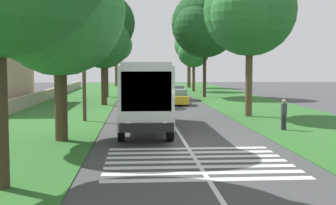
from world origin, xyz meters
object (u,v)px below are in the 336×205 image
trailing_car_1 (176,93)px  roadside_tree_left_3 (104,25)px  trailing_car_0 (177,98)px  roadside_tree_right_0 (193,53)px  trailing_minibus_0 (138,82)px  roadside_tree_right_3 (188,47)px  coach_bus (144,91)px  roadside_tree_right_2 (247,12)px  roadside_tree_right_4 (203,26)px  utility_pole (84,58)px  roadside_tree_left_0 (115,46)px  roadside_tree_left_2 (102,44)px  pedestrian (284,114)px  roadside_tree_left_1 (56,14)px

trailing_car_1 → roadside_tree_left_3: roadside_tree_left_3 is taller
trailing_car_0 → roadside_tree_right_0: (21.45, -4.09, 4.76)m
trailing_minibus_0 → roadside_tree_right_3: size_ratio=0.65×
coach_bus → roadside_tree_right_0: roadside_tree_right_0 is taller
coach_bus → roadside_tree_left_3: roadside_tree_left_3 is taller
trailing_car_1 → coach_bus: bearing=170.9°
roadside_tree_left_3 → roadside_tree_right_2: size_ratio=1.10×
trailing_car_1 → roadside_tree_right_4: bearing=-56.8°
trailing_car_1 → roadside_tree_right_3: roadside_tree_right_3 is taller
coach_bus → roadside_tree_right_2: size_ratio=1.05×
trailing_car_1 → utility_pole: size_ratio=0.55×
coach_bus → trailing_minibus_0: 32.65m
coach_bus → roadside_tree_left_0: bearing=4.2°
roadside_tree_left_2 → roadside_tree_right_0: bearing=-26.8°
roadside_tree_right_4 → pedestrian: bearing=-178.8°
roadside_tree_right_3 → trailing_minibus_0: bearing=153.1°
trailing_car_1 → pedestrian: size_ratio=2.54×
roadside_tree_left_2 → roadside_tree_right_3: bearing=-19.4°
roadside_tree_left_1 → roadside_tree_right_0: size_ratio=1.19×
roadside_tree_left_3 → roadside_tree_right_2: bearing=-151.5°
roadside_tree_left_1 → roadside_tree_left_3: 30.49m
coach_bus → roadside_tree_left_2: size_ratio=1.39×
trailing_car_1 → roadside_tree_left_0: size_ratio=0.43×
roadside_tree_left_1 → roadside_tree_right_2: roadside_tree_right_2 is taller
trailing_car_0 → trailing_car_1: 7.75m
roadside_tree_right_3 → utility_pole: roadside_tree_right_3 is taller
utility_pole → pedestrian: (-4.91, -11.44, -3.15)m
roadside_tree_left_0 → roadside_tree_left_2: (-39.67, -0.63, -1.49)m
roadside_tree_right_2 → pedestrian: size_ratio=6.29×
trailing_minibus_0 → roadside_tree_left_1: bearing=173.8°
roadside_tree_left_0 → roadside_tree_right_0: bearing=-147.6°
roadside_tree_left_2 → utility_pole: roadside_tree_left_2 is taller
trailing_car_1 → roadside_tree_right_2: 19.53m
roadside_tree_left_3 → roadside_tree_left_2: bearing=-176.9°
trailing_minibus_0 → trailing_car_1: bearing=-154.7°
trailing_minibus_0 → roadside_tree_right_4: size_ratio=0.50×
utility_pole → roadside_tree_left_3: bearing=0.7°
coach_bus → roadside_tree_right_3: roadside_tree_right_3 is taller
roadside_tree_right_4 → roadside_tree_right_0: bearing=-1.4°
roadside_tree_left_2 → roadside_tree_right_3: size_ratio=0.87×
trailing_car_1 → roadside_tree_right_0: size_ratio=0.56×
trailing_minibus_0 → roadside_tree_right_4: bearing=-131.2°
trailing_car_1 → roadside_tree_left_2: bearing=137.0°
roadside_tree_right_3 → utility_pole: bearing=165.2°
trailing_car_1 → roadside_tree_left_0: 33.40m
coach_bus → roadside_tree_right_3: 49.86m
roadside_tree_right_0 → pedestrian: bearing=-179.6°
trailing_car_0 → roadside_tree_left_1: 21.93m
roadside_tree_right_0 → trailing_car_0: bearing=169.2°
roadside_tree_left_3 → trailing_car_1: bearing=-109.2°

